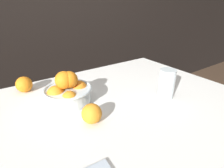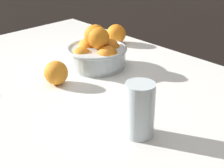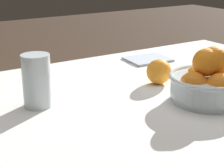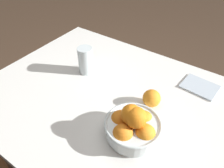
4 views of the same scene
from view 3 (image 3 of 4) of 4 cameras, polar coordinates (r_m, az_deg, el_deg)
dining_table at (r=1.11m, az=5.58°, el=-5.16°), size 1.38×0.92×0.73m
fruit_bowl at (r=1.05m, az=14.54°, el=0.30°), size 0.21×0.21×0.15m
juice_glass at (r=1.00m, az=-11.37°, el=-0.01°), size 0.08×0.08×0.14m
orange_loose_front at (r=1.17m, az=7.16°, el=1.88°), size 0.08×0.08×0.08m
napkin at (r=1.45m, az=5.48°, el=3.77°), size 0.17×0.14×0.01m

